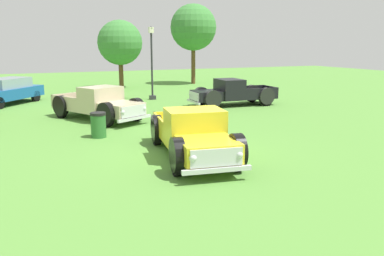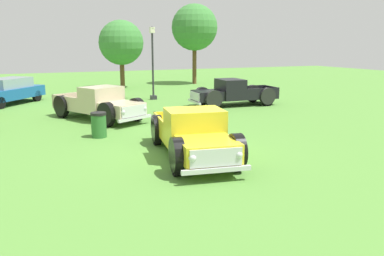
{
  "view_description": "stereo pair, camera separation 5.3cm",
  "coord_description": "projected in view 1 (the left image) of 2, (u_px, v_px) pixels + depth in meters",
  "views": [
    {
      "loc": [
        -4.59,
        -11.12,
        3.44
      ],
      "look_at": [
        0.12,
        -0.37,
        0.9
      ],
      "focal_mm": 36.28,
      "sensor_mm": 36.0,
      "label": 1
    },
    {
      "loc": [
        -4.54,
        -11.14,
        3.44
      ],
      "look_at": [
        0.12,
        -0.37,
        0.9
      ],
      "focal_mm": 36.28,
      "sensor_mm": 36.0,
      "label": 2
    }
  ],
  "objects": [
    {
      "name": "sedan_distant_a",
      "position": [
        6.0,
        91.0,
        22.54
      ],
      "size": [
        4.31,
        4.7,
        1.52
      ],
      "color": "#195699",
      "rests_on": "ground_plane"
    },
    {
      "name": "ground_plane",
      "position": [
        184.0,
        153.0,
        12.48
      ],
      "size": [
        80.0,
        80.0,
        0.0
      ],
      "primitive_type": "plane",
      "color": "#548C38"
    },
    {
      "name": "oak_tree_west",
      "position": [
        120.0,
        43.0,
        30.63
      ],
      "size": [
        3.52,
        3.52,
        5.34
      ],
      "color": "brown",
      "rests_on": "ground_plane"
    },
    {
      "name": "oak_tree_east",
      "position": [
        193.0,
        28.0,
        33.58
      ],
      "size": [
        3.99,
        3.99,
        6.87
      ],
      "color": "brown",
      "rests_on": "ground_plane"
    },
    {
      "name": "pickup_truck_behind_right",
      "position": [
        102.0,
        104.0,
        17.78
      ],
      "size": [
        3.89,
        5.32,
        1.55
      ],
      "color": "#C6B793",
      "rests_on": "ground_plane"
    },
    {
      "name": "pickup_truck_foreground",
      "position": [
        195.0,
        136.0,
        11.7
      ],
      "size": [
        2.64,
        5.24,
        1.54
      ],
      "color": "yellow",
      "rests_on": "ground_plane"
    },
    {
      "name": "lamp_post_near",
      "position": [
        152.0,
        62.0,
        24.23
      ],
      "size": [
        0.36,
        0.36,
        4.55
      ],
      "color": "#2D2D33",
      "rests_on": "ground_plane"
    },
    {
      "name": "trash_can",
      "position": [
        98.0,
        125.0,
        14.55
      ],
      "size": [
        0.59,
        0.59,
        0.95
      ],
      "color": "#2D6B2D",
      "rests_on": "ground_plane"
    },
    {
      "name": "pickup_truck_behind_left",
      "position": [
        228.0,
        93.0,
        22.01
      ],
      "size": [
        5.04,
        2.15,
        1.52
      ],
      "color": "black",
      "rests_on": "ground_plane"
    }
  ]
}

